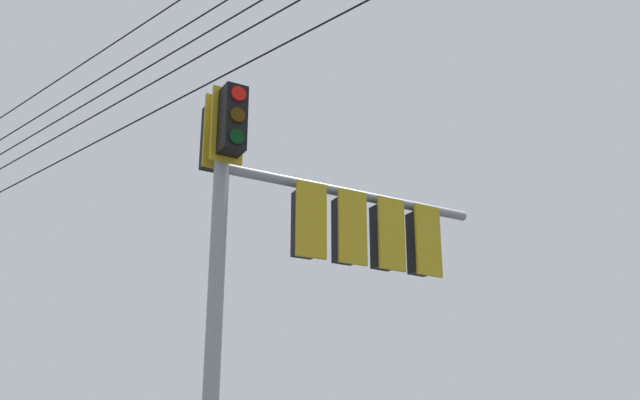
# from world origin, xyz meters

# --- Properties ---
(signal_mast_assembly) EXTENTS (1.37, 4.11, 7.04)m
(signal_mast_assembly) POSITION_xyz_m (-0.37, -1.48, 5.11)
(signal_mast_assembly) COLOR gray
(signal_mast_assembly) RESTS_ON ground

